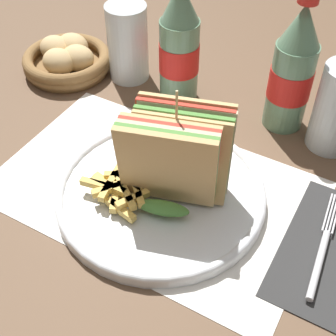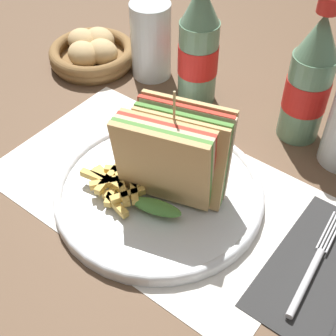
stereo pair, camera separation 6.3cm
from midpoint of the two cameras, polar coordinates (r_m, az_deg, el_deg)
ground_plane at (r=0.66m, az=2.01°, el=-1.69°), size 4.00×4.00×0.00m
placemat at (r=0.66m, az=0.88°, el=-2.43°), size 0.44×0.27×0.00m
plate_main at (r=0.64m, az=1.72°, el=-3.04°), size 0.29×0.29×0.02m
club_sandwich at (r=0.59m, az=3.72°, el=1.07°), size 0.14×0.12×0.16m
fries_pile at (r=0.62m, az=-3.23°, el=-1.90°), size 0.10×0.08×0.02m
ketchup_blob at (r=0.64m, az=-1.13°, el=-0.75°), size 0.04×0.03×0.01m
napkin at (r=0.61m, az=22.56°, el=-12.12°), size 0.15×0.21×0.00m
fork at (r=0.60m, az=20.04°, el=-11.87°), size 0.03×0.17×0.01m
coke_bottle_near at (r=0.76m, az=6.17°, el=14.29°), size 0.07×0.07×0.23m
coke_bottle_far at (r=0.72m, az=19.29°, el=9.78°), size 0.07×0.07×0.23m
glass_far at (r=0.84m, az=0.12°, el=14.63°), size 0.07×0.07×0.13m
bread_basket at (r=0.90m, az=-7.19°, el=13.73°), size 0.16×0.16×0.06m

